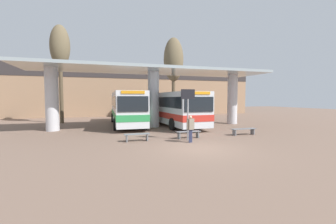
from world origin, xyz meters
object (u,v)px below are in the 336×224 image
at_px(waiting_bench_far_platform, 137,136).
at_px(info_sign_platform, 188,104).
at_px(waiting_bench_near_pillar, 188,133).
at_px(transit_bus_left_bay, 127,107).
at_px(poplar_tree_behind_left, 174,61).
at_px(poplar_tree_behind_right, 60,48).
at_px(waiting_bench_mid_platform, 244,130).
at_px(pedestrian_waiting, 191,126).
at_px(transit_bus_center_bay, 172,107).

bearing_deg(waiting_bench_far_platform, info_sign_platform, -12.15).
xyz_separation_m(waiting_bench_near_pillar, info_sign_platform, (-0.32, -0.66, 1.90)).
distance_m(transit_bus_left_bay, poplar_tree_behind_left, 9.58).
height_order(poplar_tree_behind_left, poplar_tree_behind_right, poplar_tree_behind_right).
distance_m(waiting_bench_mid_platform, waiting_bench_far_platform, 7.63).
xyz_separation_m(pedestrian_waiting, poplar_tree_behind_left, (4.02, 14.42, 6.28)).
height_order(transit_bus_left_bay, waiting_bench_mid_platform, transit_bus_left_bay).
bearing_deg(waiting_bench_near_pillar, transit_bus_center_bay, 79.15).
relative_size(info_sign_platform, poplar_tree_behind_right, 0.31).
bearing_deg(transit_bus_left_bay, waiting_bench_near_pillar, 110.90).
bearing_deg(poplar_tree_behind_right, info_sign_platform, -56.03).
bearing_deg(waiting_bench_near_pillar, poplar_tree_behind_right, 126.34).
xyz_separation_m(info_sign_platform, pedestrian_waiting, (-0.13, -0.70, -1.27)).
distance_m(transit_bus_left_bay, waiting_bench_mid_platform, 11.19).
distance_m(transit_bus_left_bay, poplar_tree_behind_right, 9.42).
bearing_deg(info_sign_platform, poplar_tree_behind_right, 123.97).
bearing_deg(waiting_bench_far_platform, poplar_tree_behind_right, 114.81).
bearing_deg(info_sign_platform, transit_bus_center_bay, 77.80).
xyz_separation_m(transit_bus_left_bay, waiting_bench_mid_platform, (7.10, -8.52, -1.43)).
distance_m(waiting_bench_mid_platform, poplar_tree_behind_right, 19.60).
distance_m(waiting_bench_mid_platform, info_sign_platform, 5.00).
bearing_deg(waiting_bench_mid_platform, transit_bus_center_bay, 111.23).
relative_size(transit_bus_left_bay, waiting_bench_near_pillar, 6.69).
bearing_deg(waiting_bench_near_pillar, waiting_bench_mid_platform, 0.00).
relative_size(waiting_bench_mid_platform, poplar_tree_behind_left, 0.19).
distance_m(transit_bus_left_bay, waiting_bench_far_platform, 8.66).
height_order(transit_bus_left_bay, waiting_bench_far_platform, transit_bus_left_bay).
bearing_deg(poplar_tree_behind_right, transit_bus_center_bay, -25.51).
distance_m(transit_bus_center_bay, poplar_tree_behind_left, 8.22).
bearing_deg(pedestrian_waiting, waiting_bench_mid_platform, -5.76).
xyz_separation_m(transit_bus_left_bay, pedestrian_waiting, (2.40, -9.88, -0.81)).
height_order(pedestrian_waiting, poplar_tree_behind_right, poplar_tree_behind_right).
height_order(waiting_bench_near_pillar, waiting_bench_far_platform, same).
bearing_deg(poplar_tree_behind_right, poplar_tree_behind_left, 3.28).
relative_size(pedestrian_waiting, poplar_tree_behind_right, 0.16).
bearing_deg(pedestrian_waiting, transit_bus_left_bay, 81.81).
relative_size(transit_bus_center_bay, waiting_bench_mid_platform, 6.00).
relative_size(pedestrian_waiting, poplar_tree_behind_left, 0.16).
bearing_deg(transit_bus_left_bay, info_sign_platform, 107.81).
relative_size(waiting_bench_far_platform, poplar_tree_behind_left, 0.15).
distance_m(transit_bus_center_bay, waiting_bench_mid_platform, 7.99).
distance_m(transit_bus_center_bay, waiting_bench_near_pillar, 7.60).
xyz_separation_m(waiting_bench_mid_platform, poplar_tree_behind_right, (-13.33, 12.33, 7.38)).
xyz_separation_m(transit_bus_left_bay, poplar_tree_behind_left, (6.42, 4.54, 5.47)).
bearing_deg(transit_bus_left_bay, waiting_bench_mid_platform, 132.22).
distance_m(waiting_bench_far_platform, pedestrian_waiting, 3.29).
distance_m(pedestrian_waiting, poplar_tree_behind_right, 17.54).
bearing_deg(transit_bus_center_bay, waiting_bench_mid_platform, 109.46).
distance_m(transit_bus_left_bay, pedestrian_waiting, 10.20).
bearing_deg(transit_bus_center_bay, poplar_tree_behind_left, -112.50).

